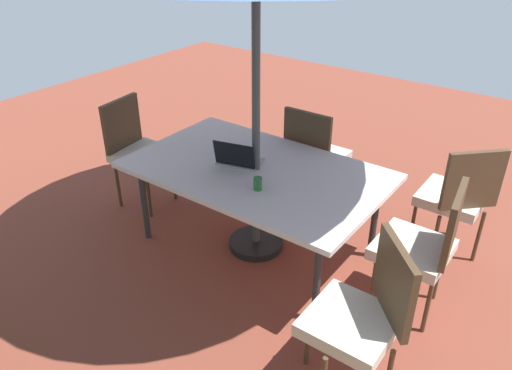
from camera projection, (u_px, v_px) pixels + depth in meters
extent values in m
cube|color=brown|center=(256.00, 247.00, 4.11)|extent=(10.00, 10.00, 0.02)
cube|color=silver|center=(256.00, 171.00, 3.76)|extent=(1.92, 1.17, 0.04)
cylinder|color=#333333|center=(374.00, 220.00, 3.83)|extent=(0.05, 0.05, 0.68)
cylinder|color=#333333|center=(214.00, 163.00, 4.66)|extent=(0.05, 0.05, 0.68)
cylinder|color=#333333|center=(317.00, 280.00, 3.22)|extent=(0.05, 0.05, 0.68)
cylinder|color=#333333|center=(144.00, 203.00, 4.05)|extent=(0.05, 0.05, 0.68)
cylinder|color=#4C4C4C|center=(256.00, 106.00, 3.51)|extent=(0.06, 0.06, 2.44)
cylinder|color=black|center=(256.00, 243.00, 4.09)|extent=(0.44, 0.44, 0.06)
cube|color=beige|center=(317.00, 157.00, 4.45)|extent=(0.46, 0.46, 0.08)
cube|color=#4C3823|center=(307.00, 138.00, 4.17)|extent=(0.44, 0.05, 0.45)
cylinder|color=#4C3823|center=(342.00, 180.00, 4.62)|extent=(0.03, 0.03, 0.45)
cylinder|color=#4C3823|center=(309.00, 170.00, 4.80)|extent=(0.03, 0.03, 0.45)
cylinder|color=#4C3823|center=(323.00, 197.00, 4.36)|extent=(0.03, 0.03, 0.45)
cylinder|color=#4C3823|center=(289.00, 185.00, 4.54)|extent=(0.03, 0.03, 0.45)
cube|color=beige|center=(412.00, 249.00, 3.26)|extent=(0.46, 0.46, 0.08)
cube|color=#4C3823|center=(453.00, 224.00, 3.05)|extent=(0.10, 0.44, 0.45)
cylinder|color=#4C3823|center=(387.00, 258.00, 3.60)|extent=(0.03, 0.03, 0.45)
cylinder|color=#4C3823|center=(373.00, 287.00, 3.33)|extent=(0.03, 0.03, 0.45)
cylinder|color=#4C3823|center=(438.00, 273.00, 3.46)|extent=(0.03, 0.03, 0.45)
cylinder|color=#4C3823|center=(428.00, 305.00, 3.18)|extent=(0.03, 0.03, 0.45)
cube|color=beige|center=(350.00, 323.00, 2.69)|extent=(0.46, 0.46, 0.08)
cube|color=#4C3823|center=(394.00, 282.00, 2.58)|extent=(0.33, 0.34, 0.45)
cylinder|color=#4C3823|center=(308.00, 337.00, 2.95)|extent=(0.03, 0.03, 0.45)
cylinder|color=#4C3823|center=(366.00, 331.00, 2.99)|extent=(0.03, 0.03, 0.45)
cube|color=beige|center=(452.00, 197.00, 3.83)|extent=(0.46, 0.46, 0.08)
cube|color=#4C3823|center=(473.00, 180.00, 3.52)|extent=(0.34, 0.34, 0.45)
cylinder|color=#4C3823|center=(455.00, 212.00, 4.14)|extent=(0.03, 0.03, 0.45)
cylinder|color=#4C3823|center=(414.00, 216.00, 4.10)|extent=(0.03, 0.03, 0.45)
cylinder|color=#4C3823|center=(478.00, 237.00, 3.83)|extent=(0.03, 0.03, 0.45)
cylinder|color=#4C3823|center=(434.00, 241.00, 3.79)|extent=(0.03, 0.03, 0.45)
cube|color=beige|center=(143.00, 155.00, 4.47)|extent=(0.46, 0.46, 0.08)
cube|color=#4C3823|center=(122.00, 124.00, 4.43)|extent=(0.09, 0.44, 0.45)
cylinder|color=#4C3823|center=(149.00, 195.00, 4.39)|extent=(0.03, 0.03, 0.45)
cylinder|color=#4C3823|center=(174.00, 178.00, 4.66)|extent=(0.03, 0.03, 0.45)
cylinder|color=#4C3823|center=(118.00, 185.00, 4.54)|extent=(0.03, 0.03, 0.45)
cylinder|color=#4C3823|center=(144.00, 169.00, 4.82)|extent=(0.03, 0.03, 0.45)
cube|color=gray|center=(240.00, 161.00, 3.83)|extent=(0.36, 0.29, 0.02)
cube|color=black|center=(234.00, 155.00, 3.69)|extent=(0.32, 0.13, 0.20)
cylinder|color=#286B33|center=(258.00, 184.00, 3.45)|extent=(0.06, 0.06, 0.09)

